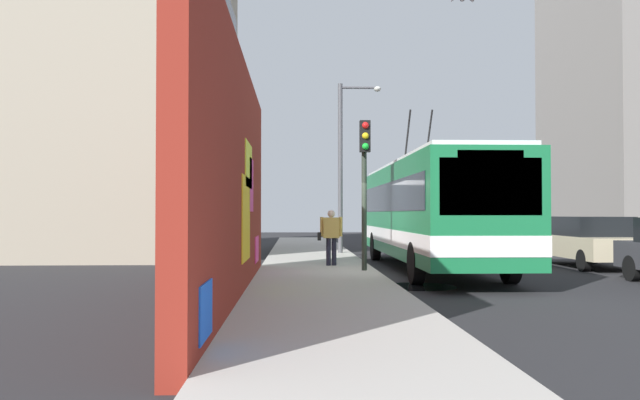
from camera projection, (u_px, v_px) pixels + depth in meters
ground_plane at (378, 277)px, 17.04m from camera, size 80.00×80.00×0.00m
sidewalk_slab at (318, 274)px, 16.98m from camera, size 48.00×3.20×0.15m
graffiti_wall at (236, 179)px, 12.33m from camera, size 12.72×0.32×4.71m
building_far_left at (129, 41)px, 26.96m from camera, size 12.11×8.03×17.83m
city_bus at (429, 210)px, 19.18m from camera, size 12.17×2.54×4.99m
parked_car_champagne at (588, 240)px, 20.15m from camera, size 4.68×1.94×1.58m
pedestrian_midblock at (331, 233)px, 18.87m from camera, size 0.22×0.73×1.63m
traffic_light at (365, 169)px, 17.17m from camera, size 0.49×0.28×4.03m
street_lamp at (345, 156)px, 25.05m from camera, size 0.44×1.69×6.61m
curbside_puddle at (417, 286)px, 14.71m from camera, size 1.79×1.79×0.00m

